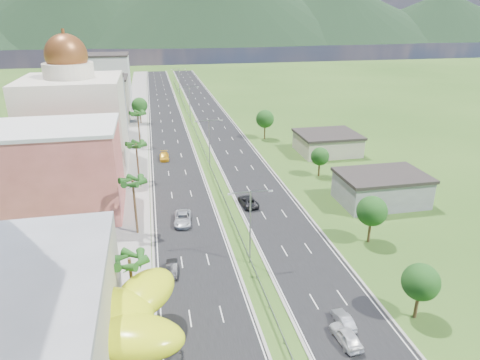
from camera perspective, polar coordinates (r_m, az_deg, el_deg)
ground at (r=53.05m, az=3.85°, el=-16.64°), size 500.00×500.00×0.00m
road_left at (r=134.13m, az=-9.63°, el=7.15°), size 11.00×260.00×0.04m
road_right at (r=135.44m, az=-3.24°, el=7.56°), size 11.00×260.00×0.04m
sidewalk_left at (r=134.15m, az=-13.71°, el=6.86°), size 7.00×260.00×0.12m
median_guardrail at (r=117.11m, az=-5.54°, el=5.55°), size 0.10×216.06×0.76m
streetlight_median_b at (r=57.59m, az=1.38°, el=-5.30°), size 6.04×0.25×11.00m
streetlight_median_c at (r=94.43m, az=-4.13°, el=5.53°), size 6.04×0.25×11.00m
streetlight_median_d at (r=137.99m, az=-6.75°, el=10.57°), size 6.04×0.25×11.00m
streetlight_median_e at (r=182.25m, az=-8.13°, el=13.18°), size 6.04×0.25×11.00m
lime_canopy at (r=46.21m, az=-20.32°, el=-16.98°), size 18.00×15.00×7.40m
pink_shophouse at (r=78.00m, az=-23.03°, el=0.89°), size 20.00×15.00×15.00m
domed_building at (r=98.72m, az=-21.09°, el=7.62°), size 20.00×20.00×28.70m
midrise_grey at (r=123.46m, az=-18.80°, el=8.88°), size 16.00×15.00×16.00m
midrise_beige at (r=145.20m, az=-17.84°, el=10.15°), size 16.00×15.00×13.00m
midrise_white at (r=167.39m, az=-17.26°, el=12.49°), size 16.00×15.00×18.00m
shed_near at (r=82.02m, az=18.29°, el=-1.23°), size 15.00×10.00×5.00m
shed_far at (r=108.20m, az=11.55°, el=4.73°), size 14.00×12.00×4.40m
palm_tree_b at (r=49.39m, az=-14.51°, el=-10.58°), size 3.60×3.60×8.10m
palm_tree_c at (r=66.68m, az=-14.10°, el=-0.45°), size 3.60×3.60×9.60m
palm_tree_d at (r=88.74m, az=-13.68°, el=4.44°), size 3.60×3.60×8.60m
palm_tree_e at (r=112.74m, az=-13.49°, el=8.47°), size 3.60×3.60×9.40m
leafy_tree_lfar at (r=137.76m, az=-13.24°, el=9.64°), size 4.90×4.90×8.05m
leafy_tree_ra at (r=52.75m, az=22.96°, el=-12.43°), size 4.20×4.20×6.90m
leafy_tree_rb at (r=66.45m, az=17.17°, el=-4.00°), size 4.55×4.55×7.47m
leafy_tree_rc at (r=91.38m, az=10.61°, el=3.10°), size 3.85×3.85×6.33m
leafy_tree_rd at (r=117.16m, az=3.35°, el=8.13°), size 4.90×4.90×8.05m
mountain_ridge at (r=496.31m, az=-3.58°, el=17.77°), size 860.00×140.00×90.00m
car_dark_left at (r=59.07m, az=-9.07°, el=-11.58°), size 1.72×4.28×1.38m
car_silver_mid_left at (r=71.57m, az=-7.63°, el=-5.10°), size 3.36×6.20×1.65m
car_yellow_far_left at (r=102.84m, az=-10.07°, el=3.13°), size 2.23×5.30×1.53m
car_white_near_right at (r=49.39m, az=13.97°, el=-19.48°), size 2.30×4.88×1.61m
car_silver_right at (r=51.55m, az=13.64°, el=-17.66°), size 1.49×3.98×1.30m
car_dark_far_right at (r=77.29m, az=1.08°, el=-2.83°), size 3.25×5.99×1.59m
motorcycle at (r=46.99m, az=-7.80°, el=-21.72°), size 0.68×2.09×1.33m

